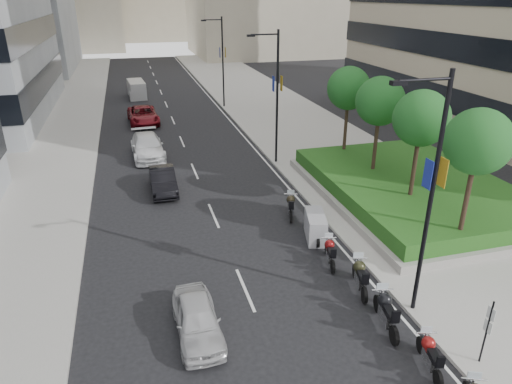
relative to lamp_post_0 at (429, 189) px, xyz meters
name	(u,v)px	position (x,y,z in m)	size (l,w,h in m)	color
ground	(317,350)	(-4.14, -1.00, -5.07)	(160.00, 160.00, 0.00)	black
sidewalk_right	(284,117)	(4.86, 29.00, -4.99)	(10.00, 100.00, 0.15)	#9E9B93
sidewalk_left	(52,134)	(-16.14, 29.00, -4.99)	(8.00, 100.00, 0.15)	#9E9B93
lane_edge	(231,122)	(-0.44, 29.00, -5.06)	(0.12, 100.00, 0.01)	silver
lane_centre	(175,126)	(-5.64, 29.00, -5.06)	(0.12, 100.00, 0.01)	silver
planter	(411,194)	(5.86, 9.00, -4.72)	(10.00, 14.00, 0.40)	gray
hedge	(412,184)	(5.86, 9.00, -4.12)	(9.40, 13.40, 0.80)	#154C17
tree_0	(478,142)	(4.36, 3.00, 0.36)	(2.80, 2.80, 6.30)	#332319
tree_1	(421,119)	(4.36, 7.00, 0.36)	(2.80, 2.80, 6.30)	#332319
tree_2	(380,102)	(4.36, 11.00, 0.36)	(2.80, 2.80, 6.30)	#332319
tree_3	(349,89)	(4.36, 15.00, 0.36)	(2.80, 2.80, 6.30)	#332319
lamp_post_0	(429,189)	(0.00, 0.00, 0.00)	(2.34, 0.45, 9.00)	black
lamp_post_1	(275,92)	(0.00, 17.00, 0.00)	(2.34, 0.45, 9.00)	black
lamp_post_2	(221,58)	(0.00, 35.00, 0.00)	(2.34, 0.45, 9.00)	black
parking_sign	(487,329)	(0.66, -3.00, -3.61)	(0.06, 0.32, 2.50)	black
motorcycle_1	(430,354)	(-1.01, -2.67, -4.51)	(0.78, 2.04, 1.03)	black
motorcycle_2	(386,311)	(-1.32, -0.49, -4.42)	(0.82, 2.40, 1.21)	black
motorcycle_3	(360,276)	(-1.15, 1.81, -4.45)	(0.88, 2.27, 1.15)	black
motorcycle_4	(330,252)	(-1.52, 3.94, -4.51)	(0.77, 2.05, 1.04)	black
motorcycle_5	(315,227)	(-1.29, 6.20, -4.42)	(1.36, 2.26, 1.28)	black
motorcycle_6	(291,206)	(-1.61, 8.89, -4.49)	(0.90, 2.10, 1.08)	black
car_a	(197,319)	(-7.90, 0.88, -4.42)	(1.51, 3.76, 1.28)	#B7B7B9
car_b	(163,180)	(-7.96, 14.14, -4.37)	(1.47, 4.22, 1.39)	black
car_c	(147,146)	(-8.49, 20.91, -4.27)	(2.22, 5.46, 1.58)	white
car_d	(143,115)	(-8.36, 30.54, -4.29)	(2.57, 5.58, 1.55)	maroon
delivery_van	(137,90)	(-8.51, 42.47, -4.19)	(2.04, 4.58, 1.87)	#AEAEB0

